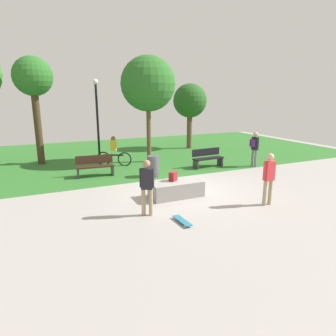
% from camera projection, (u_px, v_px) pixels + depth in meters
% --- Properties ---
extents(ground_plane, '(28.00, 28.00, 0.00)m').
position_uv_depth(ground_plane, '(183.00, 189.00, 11.15)').
color(ground_plane, '#9E9993').
extents(grass_lawn, '(26.60, 12.39, 0.01)m').
position_uv_depth(grass_lawn, '(124.00, 154.00, 18.05)').
color(grass_lawn, '#2D6B28').
rests_on(grass_lawn, ground_plane).
extents(concrete_ledge, '(1.84, 0.84, 0.54)m').
position_uv_depth(concrete_ledge, '(176.00, 189.00, 10.31)').
color(concrete_ledge, gray).
rests_on(concrete_ledge, ground_plane).
extents(backpack_on_ledge, '(0.34, 0.32, 0.32)m').
position_uv_depth(backpack_on_ledge, '(173.00, 176.00, 10.30)').
color(backpack_on_ledge, maroon).
rests_on(backpack_on_ledge, concrete_ledge).
extents(skater_performing_trick, '(0.43, 0.22, 1.70)m').
position_uv_depth(skater_performing_trick, '(269.00, 175.00, 9.34)').
color(skater_performing_trick, tan).
rests_on(skater_performing_trick, ground_plane).
extents(skater_watching, '(0.39, 0.33, 1.67)m').
position_uv_depth(skater_watching, '(147.00, 184.00, 8.51)').
color(skater_watching, tan).
rests_on(skater_watching, ground_plane).
extents(skateboard_by_ledge, '(0.24, 0.81, 0.08)m').
position_uv_depth(skateboard_by_ledge, '(182.00, 221.00, 8.20)').
color(skateboard_by_ledge, teal).
rests_on(skateboard_by_ledge, ground_plane).
extents(park_bench_near_lamppost, '(1.63, 0.58, 0.91)m').
position_uv_depth(park_bench_near_lamppost, '(95.00, 165.00, 12.88)').
color(park_bench_near_lamppost, '#331E14').
rests_on(park_bench_near_lamppost, ground_plane).
extents(park_bench_near_path, '(1.63, 0.57, 0.91)m').
position_uv_depth(park_bench_near_path, '(207.00, 157.00, 14.55)').
color(park_bench_near_path, black).
rests_on(park_bench_near_path, ground_plane).
extents(tree_slender_maple, '(2.78, 2.78, 5.42)m').
position_uv_depth(tree_slender_maple, '(148.00, 84.00, 14.90)').
color(tree_slender_maple, brown).
rests_on(tree_slender_maple, grass_lawn).
extents(tree_leaning_ash, '(1.90, 1.90, 5.32)m').
position_uv_depth(tree_leaning_ash, '(33.00, 80.00, 14.35)').
color(tree_leaning_ash, '#42301E').
rests_on(tree_leaning_ash, grass_lawn).
extents(tree_tall_oak, '(2.20, 2.20, 4.24)m').
position_uv_depth(tree_tall_oak, '(190.00, 101.00, 19.24)').
color(tree_tall_oak, brown).
rests_on(tree_tall_oak, grass_lawn).
extents(lamp_post, '(0.28, 0.28, 4.28)m').
position_uv_depth(lamp_post, '(97.00, 112.00, 15.39)').
color(lamp_post, black).
rests_on(lamp_post, ground_plane).
extents(trash_bin, '(0.53, 0.53, 0.91)m').
position_uv_depth(trash_bin, '(153.00, 166.00, 12.84)').
color(trash_bin, '#4C4C51').
rests_on(trash_bin, ground_plane).
extents(pedestrian_with_backpack, '(0.36, 0.43, 1.74)m').
position_uv_depth(pedestrian_with_backpack, '(255.00, 146.00, 14.53)').
color(pedestrian_with_backpack, slate).
rests_on(pedestrian_with_backpack, ground_plane).
extents(cyclist_on_bicycle, '(1.58, 1.01, 1.52)m').
position_uv_depth(cyclist_on_bicycle, '(114.00, 153.00, 14.87)').
color(cyclist_on_bicycle, black).
rests_on(cyclist_on_bicycle, ground_plane).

